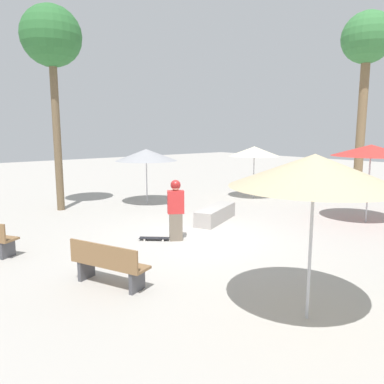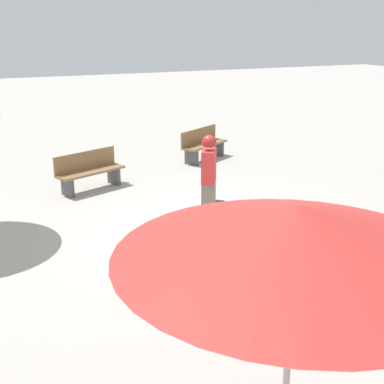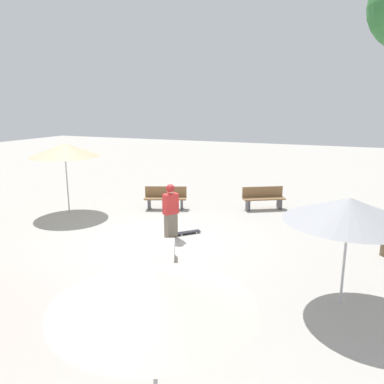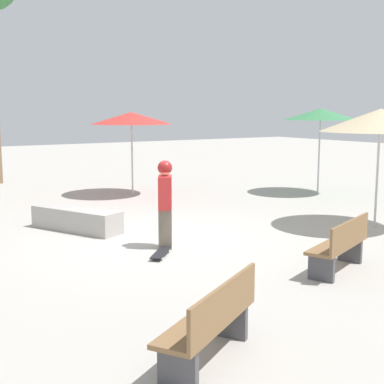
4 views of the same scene
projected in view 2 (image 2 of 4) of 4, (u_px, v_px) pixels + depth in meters
name	position (u px, v px, depth m)	size (l,w,h in m)	color
ground_plane	(212.00, 230.00, 9.68)	(60.00, 60.00, 0.00)	#ADA8A0
skater_main	(209.00, 175.00, 9.92)	(0.50, 0.43, 1.63)	#726656
skateboard	(214.00, 206.00, 10.72)	(0.72, 0.70, 0.07)	black
concrete_ledge	(320.00, 243.00, 8.48)	(2.19, 1.41, 0.48)	#A8A39E
bench_near	(89.00, 171.00, 11.87)	(1.00, 1.65, 0.85)	#47474C
bench_far	(203.00, 144.00, 14.47)	(1.19, 1.60, 0.85)	#47474C
shade_umbrella_red	(296.00, 232.00, 3.43)	(2.41, 2.41, 2.49)	#B7B7BC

